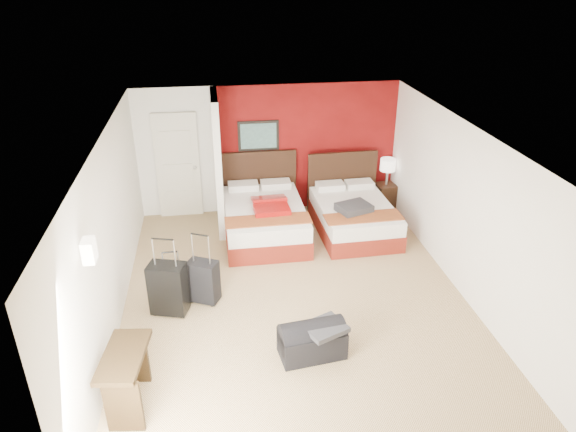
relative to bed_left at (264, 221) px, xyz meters
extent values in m
plane|color=tan|center=(0.23, -2.07, -0.30)|extent=(6.50, 6.50, 0.00)
cube|color=white|center=(0.23, 1.18, 0.95)|extent=(5.00, 0.04, 2.50)
cube|color=white|center=(-2.27, -2.07, 0.95)|extent=(0.04, 6.50, 2.50)
cube|color=black|center=(0.03, 1.12, 1.25)|extent=(0.78, 0.03, 0.58)
cube|color=white|center=(-2.15, -3.57, 1.60)|extent=(0.12, 0.20, 0.24)
cube|color=maroon|center=(0.98, 1.16, 0.95)|extent=(3.50, 0.04, 2.50)
cube|color=silver|center=(-0.77, 0.54, 0.95)|extent=(0.12, 1.20, 2.50)
cube|color=silver|center=(-1.52, 1.13, 0.72)|extent=(0.82, 0.06, 2.05)
cube|color=silver|center=(0.00, 0.00, 0.00)|extent=(1.43, 2.03, 0.61)
cube|color=silver|center=(1.64, -0.08, -0.02)|extent=(1.36, 1.91, 0.56)
cube|color=#9E100D|center=(0.10, -0.10, 0.36)|extent=(0.65, 0.87, 0.11)
cube|color=#36363B|center=(1.54, -0.38, 0.33)|extent=(0.67, 0.60, 0.13)
cube|color=#321D10|center=(2.54, 0.83, -0.05)|extent=(0.41, 0.41, 0.51)
cylinder|color=white|center=(2.54, 0.83, 0.48)|extent=(0.38, 0.38, 0.54)
cube|color=black|center=(-1.58, -2.10, 0.07)|extent=(0.57, 0.44, 0.75)
cube|color=black|center=(-1.10, -1.89, 0.01)|extent=(0.50, 0.43, 0.63)
cube|color=black|center=(-1.53, -1.92, -0.06)|extent=(0.35, 0.22, 0.49)
cube|color=black|center=(0.24, -3.29, -0.10)|extent=(0.86, 0.53, 0.41)
cube|color=#323237|center=(0.39, -3.34, 0.14)|extent=(0.61, 0.57, 0.07)
cube|color=black|center=(-1.94, -3.80, 0.06)|extent=(0.55, 0.92, 0.72)
camera|label=1|loc=(-0.84, -8.42, 4.24)|focal=32.67mm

